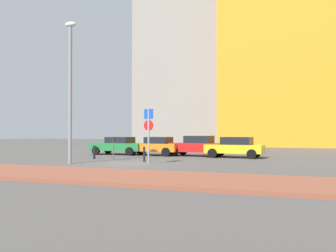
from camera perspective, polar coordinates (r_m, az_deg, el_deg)
ground_plane at (r=21.19m, az=-6.42°, el=-5.72°), size 120.00×120.00×0.00m
sidewalk_brick at (r=16.09m, az=-16.44°, el=-6.98°), size 40.00×4.15×0.14m
parked_car_green at (r=29.53m, az=-7.53°, el=-2.95°), size 4.33×2.08×1.38m
parked_car_orange at (r=28.31m, az=-2.02°, el=-3.04°), size 4.15×2.12×1.40m
parked_car_red at (r=27.46m, az=4.55°, el=-3.03°), size 4.51×2.16×1.49m
parked_car_yellow at (r=26.20m, az=10.22°, el=-3.15°), size 4.00×2.03×1.43m
parking_sign_post at (r=20.62m, az=-2.98°, el=-0.47°), size 0.60×0.10×3.07m
parking_meter at (r=23.58m, az=-8.33°, el=-2.93°), size 0.18×0.14×1.46m
street_lamp at (r=21.83m, az=-14.70°, el=6.64°), size 0.70×0.36×7.99m
traffic_bollard_near at (r=25.08m, az=-11.20°, el=-3.96°), size 0.16×0.16×0.87m
traffic_bollard_mid at (r=22.31m, az=-3.67°, el=-4.34°), size 0.13×0.13×0.89m
building_colorful_midrise at (r=51.75m, az=19.53°, el=13.34°), size 18.73×12.36×28.91m
building_under_construction at (r=55.41m, az=3.51°, el=9.79°), size 13.39×11.64×24.10m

